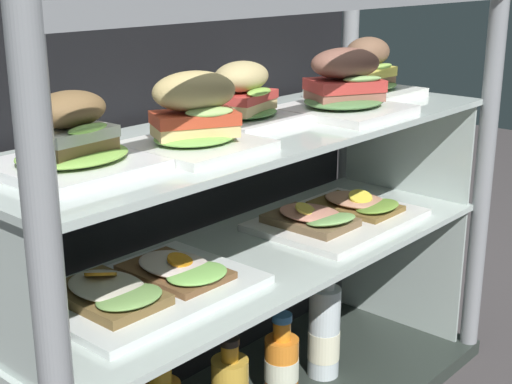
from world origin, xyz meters
TOP-DOWN VIEW (x-y plane):
  - case_frame at (0.00, 0.09)m, footprint 1.13×0.40m
  - riser_lower_tier at (0.00, 0.00)m, footprint 1.05×0.32m
  - shelf_lower_glass at (0.00, 0.00)m, footprint 1.07×0.34m
  - riser_upper_tier at (0.00, 0.00)m, footprint 1.05×0.32m
  - shelf_upper_glass at (0.00, 0.00)m, footprint 1.07×0.34m
  - plated_roll_sandwich_far_right at (-0.38, -0.00)m, footprint 0.19×0.19m
  - plated_roll_sandwich_near_left_corner at (-0.19, -0.04)m, footprint 0.18×0.18m
  - plated_roll_sandwich_left_of_center at (0.01, 0.04)m, footprint 0.17×0.17m
  - plated_roll_sandwich_mid_left at (0.20, -0.05)m, footprint 0.21×0.21m
  - plated_roll_sandwich_center at (0.39, 0.03)m, footprint 0.19×0.19m
  - open_sandwich_tray_right_of_center at (-0.25, 0.01)m, footprint 0.34×0.24m
  - open_sandwich_tray_near_left_corner at (0.23, -0.02)m, footprint 0.34×0.24m
  - juice_bottle_front_fourth at (0.06, -0.01)m, footprint 0.07×0.07m
  - juice_bottle_front_second at (0.20, -0.01)m, footprint 0.07×0.07m

SIDE VIEW (x-z plane):
  - juice_bottle_front_fourth at x=0.06m, z-range 0.02..0.21m
  - juice_bottle_front_second at x=0.20m, z-range 0.01..0.27m
  - riser_lower_tier at x=0.00m, z-range 0.03..0.36m
  - shelf_lower_glass at x=0.00m, z-range 0.36..0.37m
  - open_sandwich_tray_near_left_corner at x=0.23m, z-range 0.36..0.42m
  - open_sandwich_tray_right_of_center at x=-0.25m, z-range 0.36..0.42m
  - case_frame at x=0.00m, z-range 0.04..0.88m
  - riser_upper_tier at x=0.00m, z-range 0.37..0.59m
  - shelf_upper_glass at x=0.00m, z-range 0.59..0.60m
  - plated_roll_sandwich_far_right at x=-0.38m, z-range 0.59..0.69m
  - plated_roll_sandwich_center at x=0.39m, z-range 0.58..0.71m
  - plated_roll_sandwich_left_of_center at x=0.01m, z-range 0.59..0.70m
  - plated_roll_sandwich_near_left_corner at x=-0.19m, z-range 0.59..0.71m
  - plated_roll_sandwich_mid_left at x=0.20m, z-range 0.59..0.71m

